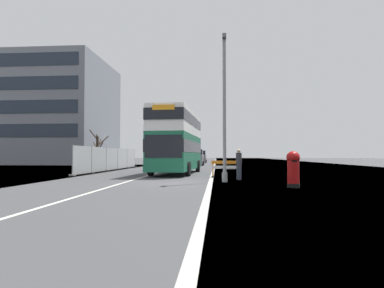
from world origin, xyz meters
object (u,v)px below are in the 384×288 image
at_px(double_decker_bus, 177,141).
at_px(car_oncoming_near, 197,158).
at_px(car_receding_mid, 167,158).
at_px(car_receding_far, 201,157).
at_px(roadworks_barrier, 226,167).
at_px(pedestrian_at_kerb, 239,164).
at_px(red_pillar_postbox, 293,167).
at_px(lamppost_foreground, 224,112).

distance_m(double_decker_bus, car_oncoming_near, 19.89).
distance_m(car_receding_mid, car_receding_far, 10.58).
bearing_deg(roadworks_barrier, pedestrian_at_kerb, -67.05).
height_order(red_pillar_postbox, car_receding_far, car_receding_far).
xyz_separation_m(double_decker_bus, car_receding_far, (0.16, 35.50, -1.48)).
bearing_deg(double_decker_bus, red_pillar_postbox, -58.36).
bearing_deg(car_receding_mid, roadworks_barrier, -74.31).
bearing_deg(lamppost_foreground, red_pillar_postbox, -42.19).
relative_size(car_oncoming_near, pedestrian_at_kerb, 2.47).
distance_m(double_decker_bus, car_receding_mid, 26.71).
bearing_deg(double_decker_bus, car_receding_far, 89.73).
bearing_deg(lamppost_foreground, car_receding_mid, 103.88).
bearing_deg(lamppost_foreground, roadworks_barrier, 87.51).
bearing_deg(double_decker_bus, roadworks_barrier, -49.29).
bearing_deg(car_oncoming_near, lamppost_foreground, -83.34).
distance_m(double_decker_bus, lamppost_foreground, 8.62).
bearing_deg(car_receding_far, pedestrian_at_kerb, -84.21).
distance_m(lamppost_foreground, car_receding_far, 43.50).
height_order(red_pillar_postbox, pedestrian_at_kerb, pedestrian_at_kerb).
relative_size(lamppost_foreground, red_pillar_postbox, 4.89).
bearing_deg(car_receding_mid, pedestrian_at_kerb, -73.90).
relative_size(roadworks_barrier, pedestrian_at_kerb, 1.02).
bearing_deg(car_oncoming_near, red_pillar_postbox, -78.44).
distance_m(car_receding_mid, pedestrian_at_kerb, 33.47).
distance_m(red_pillar_postbox, roadworks_barrier, 6.87).
xyz_separation_m(roadworks_barrier, car_oncoming_near, (-3.38, 24.07, 0.36)).
distance_m(lamppost_foreground, car_oncoming_near, 27.95).
xyz_separation_m(roadworks_barrier, car_receding_far, (-3.48, 39.73, 0.37)).
bearing_deg(roadworks_barrier, car_receding_far, 95.01).
bearing_deg(pedestrian_at_kerb, double_decker_bus, 126.32).
distance_m(red_pillar_postbox, car_receding_far, 46.42).
height_order(double_decker_bus, roadworks_barrier, double_decker_bus).
xyz_separation_m(red_pillar_postbox, car_oncoming_near, (-6.20, 30.33, 0.15)).
relative_size(double_decker_bus, pedestrian_at_kerb, 5.73).
xyz_separation_m(double_decker_bus, roadworks_barrier, (3.64, -4.24, -1.86)).
bearing_deg(pedestrian_at_kerb, red_pillar_postbox, -65.25).
xyz_separation_m(car_receding_mid, car_receding_far, (5.08, 9.28, 0.02)).
height_order(double_decker_bus, car_receding_mid, double_decker_bus).
relative_size(double_decker_bus, car_receding_far, 2.39).
bearing_deg(roadworks_barrier, car_oncoming_near, 97.99).
distance_m(lamppost_foreground, roadworks_barrier, 4.69).
relative_size(lamppost_foreground, car_oncoming_near, 1.79).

